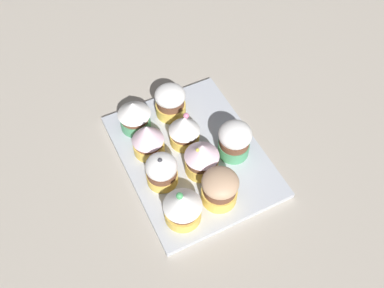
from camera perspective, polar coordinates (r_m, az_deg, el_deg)
ground_plane at (r=81.03cm, az=-0.00°, el=-2.34°), size 180.00×180.00×3.00cm
baking_tray at (r=79.28cm, az=-0.00°, el=-1.51°), size 30.69×24.04×1.20cm
cupcake_0 at (r=80.47cm, az=-7.61°, el=3.85°), size 6.16×6.16×6.70cm
cupcake_1 at (r=76.64cm, az=-5.84°, el=0.69°), size 5.73×5.73×7.14cm
cupcake_2 at (r=73.22cm, az=-4.02°, el=-3.52°), size 5.46×5.46×6.64cm
cupcake_3 at (r=69.30cm, az=-1.25°, el=-8.21°), size 6.34×6.34×7.28cm
cupcake_4 at (r=82.16cm, az=-2.87°, el=5.65°), size 5.86×5.86×6.61cm
cupcake_5 at (r=77.54cm, az=-0.80°, el=2.00°), size 5.70×5.70×7.38cm
cupcake_6 at (r=73.72cm, az=0.96°, el=-1.94°), size 6.03×6.03×7.50cm
cupcake_7 at (r=71.23cm, az=3.75°, el=-5.76°), size 6.15×6.15×6.68cm
cupcake_8 at (r=76.31cm, az=5.62°, el=0.55°), size 5.90×5.90×7.34cm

